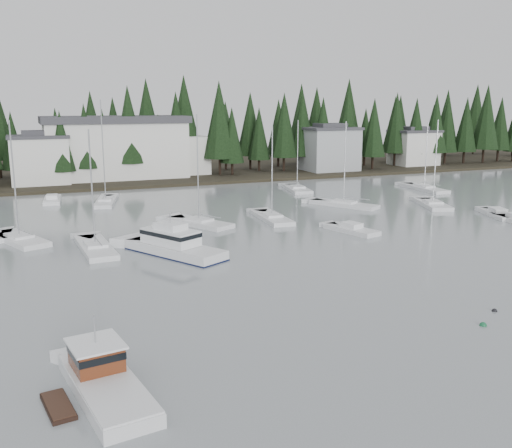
# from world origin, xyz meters

# --- Properties ---
(ground) EXTENTS (260.00, 260.00, 0.00)m
(ground) POSITION_xyz_m (0.00, 0.00, 0.00)
(ground) COLOR gray
(ground) RESTS_ON ground
(far_shore_land) EXTENTS (240.00, 54.00, 1.00)m
(far_shore_land) POSITION_xyz_m (0.00, 97.00, 0.00)
(far_shore_land) COLOR black
(far_shore_land) RESTS_ON ground
(conifer_treeline) EXTENTS (200.00, 22.00, 20.00)m
(conifer_treeline) POSITION_xyz_m (0.00, 86.00, 0.00)
(conifer_treeline) COLOR black
(conifer_treeline) RESTS_ON ground
(house_west) EXTENTS (9.54, 7.42, 8.75)m
(house_west) POSITION_xyz_m (-18.00, 79.00, 4.65)
(house_west) COLOR silver
(house_west) RESTS_ON ground
(house_east_a) EXTENTS (10.60, 8.48, 9.25)m
(house_east_a) POSITION_xyz_m (36.00, 78.00, 4.90)
(house_east_a) COLOR #999EA0
(house_east_a) RESTS_ON ground
(house_east_b) EXTENTS (9.54, 7.42, 8.25)m
(house_east_b) POSITION_xyz_m (58.00, 80.00, 4.40)
(house_east_b) COLOR silver
(house_east_b) RESTS_ON ground
(harbor_inn) EXTENTS (29.50, 11.50, 10.90)m
(harbor_inn) POSITION_xyz_m (-2.96, 82.34, 5.78)
(harbor_inn) COLOR silver
(harbor_inn) RESTS_ON ground
(lobster_boat_brown) EXTENTS (4.90, 8.41, 4.01)m
(lobster_boat_brown) POSITION_xyz_m (-18.12, 4.38, 0.46)
(lobster_boat_brown) COLOR silver
(lobster_boat_brown) RESTS_ON ground
(cabin_cruiser_center) EXTENTS (7.84, 10.73, 4.49)m
(cabin_cruiser_center) POSITION_xyz_m (-8.58, 28.07, 0.67)
(cabin_cruiser_center) COLOR silver
(cabin_cruiser_center) RESTS_ON ground
(sailboat_0) EXTENTS (6.46, 9.06, 12.95)m
(sailboat_0) POSITION_xyz_m (-2.66, 39.68, 0.07)
(sailboat_0) COLOR silver
(sailboat_0) RESTS_ON ground
(sailboat_5) EXTENTS (4.63, 9.79, 14.61)m
(sailboat_5) POSITION_xyz_m (-10.41, 58.41, 0.09)
(sailboat_5) COLOR silver
(sailboat_5) RESTS_ON ground
(sailboat_6) EXTENTS (3.09, 9.63, 11.83)m
(sailboat_6) POSITION_xyz_m (-15.01, 32.45, 0.06)
(sailboat_6) COLOR silver
(sailboat_6) RESTS_ON ground
(sailboat_7) EXTENTS (3.29, 8.92, 11.58)m
(sailboat_7) POSITION_xyz_m (6.20, 39.16, 0.06)
(sailboat_7) COLOR silver
(sailboat_7) RESTS_ON ground
(sailboat_8) EXTENTS (3.34, 10.26, 11.22)m
(sailboat_8) POSITION_xyz_m (38.62, 51.91, 0.05)
(sailboat_8) COLOR silver
(sailboat_8) RESTS_ON ground
(sailboat_9) EXTENTS (4.58, 9.11, 11.56)m
(sailboat_9) POSITION_xyz_m (19.41, 58.97, 0.06)
(sailboat_9) COLOR silver
(sailboat_9) RESTS_ON ground
(sailboat_10) EXTENTS (6.89, 9.58, 11.81)m
(sailboat_10) POSITION_xyz_m (18.86, 43.85, 0.06)
(sailboat_10) COLOR silver
(sailboat_10) RESTS_ON ground
(sailboat_11) EXTENTS (5.61, 8.72, 12.02)m
(sailboat_11) POSITION_xyz_m (29.97, 39.25, 0.06)
(sailboat_11) COLOR silver
(sailboat_11) RESTS_ON ground
(sailboat_12) EXTENTS (5.90, 9.21, 12.52)m
(sailboat_12) POSITION_xyz_m (-21.63, 38.79, 0.07)
(sailboat_12) COLOR silver
(sailboat_12) RESTS_ON ground
(runabout_1) EXTENTS (3.80, 6.86, 1.42)m
(runabout_1) POSITION_xyz_m (11.43, 29.88, 0.13)
(runabout_1) COLOR silver
(runabout_1) RESTS_ON ground
(runabout_2) EXTENTS (4.35, 7.27, 1.42)m
(runabout_2) POSITION_xyz_m (32.70, 30.58, 0.13)
(runabout_2) COLOR silver
(runabout_2) RESTS_ON ground
(runabout_3) EXTENTS (2.85, 6.72, 1.42)m
(runabout_3) POSITION_xyz_m (-17.21, 62.41, 0.13)
(runabout_3) COLOR silver
(runabout_3) RESTS_ON ground
(mooring_buoy_green) EXTENTS (0.46, 0.46, 0.46)m
(mooring_buoy_green) POSITION_xyz_m (4.90, 3.94, 0.00)
(mooring_buoy_green) COLOR #145933
(mooring_buoy_green) RESTS_ON ground
(mooring_buoy_dark) EXTENTS (0.37, 0.37, 0.37)m
(mooring_buoy_dark) POSITION_xyz_m (7.47, 5.60, 0.00)
(mooring_buoy_dark) COLOR black
(mooring_buoy_dark) RESTS_ON ground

